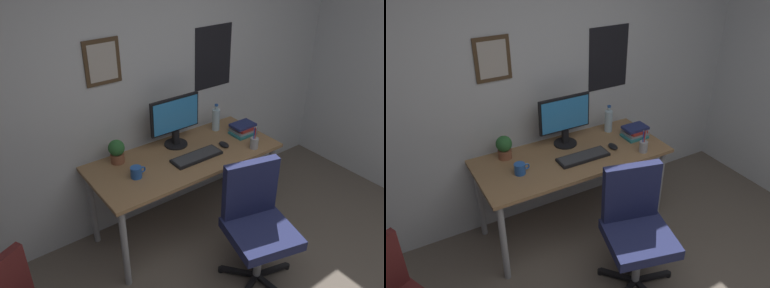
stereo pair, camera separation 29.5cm
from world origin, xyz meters
TOP-DOWN VIEW (x-y plane):
  - wall_back at (0.00, 2.15)m, footprint 4.40×0.10m
  - desk at (0.11, 1.72)m, footprint 1.59×0.69m
  - office_chair at (0.21, 0.97)m, footprint 0.58×0.58m
  - monitor at (0.14, 1.91)m, footprint 0.46×0.20m
  - keyboard at (0.16, 1.63)m, footprint 0.43×0.15m
  - computer_mouse at (0.46, 1.65)m, footprint 0.06×0.11m
  - water_bottle at (0.60, 1.93)m, footprint 0.07×0.07m
  - coffee_mug_near at (-0.37, 1.67)m, footprint 0.12×0.08m
  - potted_plant at (-0.39, 1.95)m, footprint 0.13×0.13m
  - pen_cup at (0.65, 1.48)m, footprint 0.07×0.07m
  - book_stack_left at (0.75, 1.73)m, footprint 0.23×0.19m

SIDE VIEW (x-z plane):
  - office_chair at x=0.21m, z-range 0.05..1.00m
  - desk at x=0.11m, z-range 0.29..1.04m
  - keyboard at x=0.16m, z-range 0.74..0.77m
  - computer_mouse at x=0.46m, z-range 0.74..0.78m
  - book_stack_left at x=0.75m, z-range 0.74..0.83m
  - coffee_mug_near at x=-0.37m, z-range 0.75..0.83m
  - pen_cup at x=0.65m, z-range 0.70..0.90m
  - potted_plant at x=-0.39m, z-range 0.75..0.95m
  - water_bottle at x=0.60m, z-range 0.72..0.98m
  - monitor at x=0.14m, z-range 0.77..1.20m
  - wall_back at x=0.00m, z-range 0.00..2.60m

